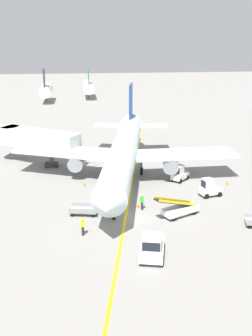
# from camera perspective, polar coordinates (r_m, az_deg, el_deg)

# --- Properties ---
(ground_plane) EXTENTS (300.00, 300.00, 0.00)m
(ground_plane) POSITION_cam_1_polar(r_m,az_deg,el_deg) (41.10, 0.48, -6.89)
(ground_plane) COLOR gray
(taxi_line_yellow) EXTENTS (15.37, 78.62, 0.01)m
(taxi_line_yellow) POSITION_cam_1_polar(r_m,az_deg,el_deg) (45.70, 0.44, -4.19)
(taxi_line_yellow) COLOR yellow
(taxi_line_yellow) RESTS_ON ground
(airliner) EXTENTS (28.10, 35.17, 10.10)m
(airliner) POSITION_cam_1_polar(r_m,az_deg,el_deg) (50.80, -0.34, 2.24)
(airliner) COLOR silver
(airliner) RESTS_ON ground
(jet_bridge) EXTENTS (11.97, 9.31, 4.85)m
(jet_bridge) POSITION_cam_1_polar(r_m,az_deg,el_deg) (58.23, -12.92, 4.00)
(jet_bridge) COLOR beige
(jet_bridge) RESTS_ON ground
(pushback_tug) EXTENTS (2.68, 3.94, 2.20)m
(pushback_tug) POSITION_cam_1_polar(r_m,az_deg,el_deg) (33.92, 3.62, -10.87)
(pushback_tug) COLOR silver
(pushback_tug) RESTS_ON ground
(baggage_tug_near_wing) EXTENTS (2.61, 2.62, 2.10)m
(baggage_tug_near_wing) POSITION_cam_1_polar(r_m,az_deg,el_deg) (50.98, 7.43, -0.80)
(baggage_tug_near_wing) COLOR silver
(baggage_tug_near_wing) RESTS_ON ground
(baggage_tug_by_cargo_door) EXTENTS (2.64, 1.84, 2.10)m
(baggage_tug_by_cargo_door) POSITION_cam_1_polar(r_m,az_deg,el_deg) (46.84, 11.51, -2.79)
(baggage_tug_by_cargo_door) COLOR silver
(baggage_tug_by_cargo_door) RESTS_ON ground
(belt_loader_forward_hold) EXTENTS (5.03, 3.38, 2.59)m
(belt_loader_forward_hold) POSITION_cam_1_polar(r_m,az_deg,el_deg) (41.54, 7.40, -5.59)
(belt_loader_forward_hold) COLOR silver
(belt_loader_forward_hold) RESTS_ON ground
(baggage_cart_empty_trailing) EXTENTS (3.84, 2.07, 0.94)m
(baggage_cart_empty_trailing) POSITION_cam_1_polar(r_m,az_deg,el_deg) (41.80, -5.87, -5.84)
(baggage_cart_empty_trailing) COLOR #A5A5A8
(baggage_cart_empty_trailing) RESTS_ON ground
(ground_crew_marshaller) EXTENTS (0.36, 0.24, 1.70)m
(ground_crew_marshaller) POSITION_cam_1_polar(r_m,az_deg,el_deg) (42.53, 2.24, -4.66)
(ground_crew_marshaller) COLOR #26262D
(ground_crew_marshaller) RESTS_ON ground
(ground_crew_wing_walker) EXTENTS (0.36, 0.24, 1.70)m
(ground_crew_wing_walker) POSITION_cam_1_polar(r_m,az_deg,el_deg) (37.55, -6.03, -8.03)
(ground_crew_wing_walker) COLOR #26262D
(ground_crew_wing_walker) RESTS_ON ground
(safety_cone_nose_left) EXTENTS (0.36, 0.36, 0.44)m
(safety_cone_nose_left) POSITION_cam_1_polar(r_m,az_deg,el_deg) (51.07, 13.85, -2.01)
(safety_cone_nose_left) COLOR orange
(safety_cone_nose_left) RESTS_ON ground
(safety_cone_nose_right) EXTENTS (0.36, 0.36, 0.44)m
(safety_cone_nose_right) POSITION_cam_1_polar(r_m,az_deg,el_deg) (43.26, 1.70, -5.24)
(safety_cone_nose_right) COLOR orange
(safety_cone_nose_right) RESTS_ON ground
(safety_cone_wingtip_left) EXTENTS (0.36, 0.36, 0.44)m
(safety_cone_wingtip_left) POSITION_cam_1_polar(r_m,az_deg,el_deg) (49.32, -5.77, -2.28)
(safety_cone_wingtip_left) COLOR orange
(safety_cone_wingtip_left) RESTS_ON ground
(distant_aircraft_mid_left) EXTENTS (3.00, 10.10, 8.80)m
(distant_aircraft_mid_left) POSITION_cam_1_polar(r_m,az_deg,el_deg) (110.58, -11.07, 10.62)
(distant_aircraft_mid_left) COLOR silver
(distant_aircraft_mid_left) RESTS_ON ground
(distant_aircraft_mid_right) EXTENTS (3.00, 10.10, 8.80)m
(distant_aircraft_mid_right) POSITION_cam_1_polar(r_m,az_deg,el_deg) (115.54, -5.24, 11.20)
(distant_aircraft_mid_right) COLOR silver
(distant_aircraft_mid_right) RESTS_ON ground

